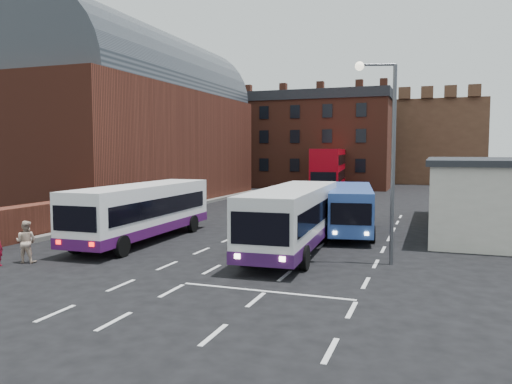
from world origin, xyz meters
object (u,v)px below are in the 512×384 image
(bus_blue, at_px, (351,206))
(bus_white_inbound, at_px, (293,214))
(bus_red_double, at_px, (329,170))
(street_lamp, at_px, (386,143))
(pedestrian_beige, at_px, (26,242))
(bus_white_outbound, at_px, (143,208))

(bus_blue, bearing_deg, bus_white_inbound, 66.58)
(bus_red_double, distance_m, street_lamp, 33.96)
(street_lamp, relative_size, pedestrian_beige, 4.66)
(bus_white_outbound, distance_m, street_lamp, 12.86)
(bus_white_outbound, bearing_deg, bus_white_inbound, -1.79)
(bus_white_outbound, distance_m, pedestrian_beige, 6.38)
(bus_white_inbound, xyz_separation_m, pedestrian_beige, (-9.94, -6.01, -0.88))
(bus_white_outbound, height_order, pedestrian_beige, bus_white_outbound)
(bus_white_outbound, height_order, bus_red_double, bus_red_double)
(bus_white_inbound, height_order, bus_red_double, bus_red_double)
(street_lamp, bearing_deg, bus_blue, 108.35)
(bus_blue, relative_size, pedestrian_beige, 5.58)
(bus_red_double, bearing_deg, pedestrian_beige, 75.64)
(bus_blue, xyz_separation_m, pedestrian_beige, (-11.64, -12.41, -0.67))
(bus_white_outbound, distance_m, bus_red_double, 31.54)
(bus_white_outbound, distance_m, bus_blue, 11.69)
(bus_blue, bearing_deg, bus_red_double, -84.34)
(bus_white_inbound, height_order, street_lamp, street_lamp)
(street_lamp, bearing_deg, pedestrian_beige, -161.71)
(bus_red_double, height_order, street_lamp, street_lamp)
(bus_red_double, xyz_separation_m, pedestrian_beige, (-5.31, -37.38, -1.73))
(bus_red_double, bearing_deg, bus_white_inbound, 92.11)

